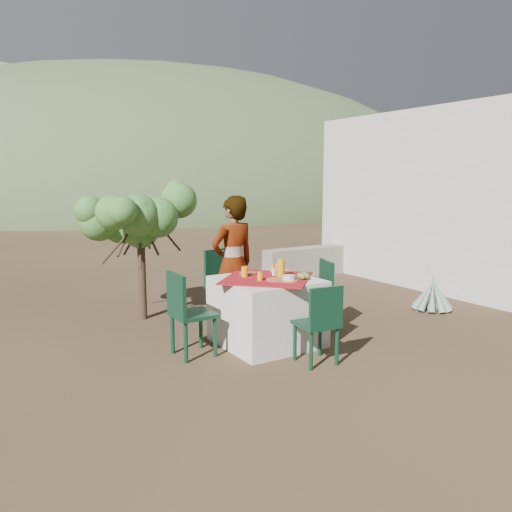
{
  "coord_description": "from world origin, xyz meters",
  "views": [
    {
      "loc": [
        -2.66,
        -4.13,
        1.86
      ],
      "look_at": [
        0.46,
        0.85,
        0.95
      ],
      "focal_mm": 35.0,
      "sensor_mm": 36.0,
      "label": 1
    }
  ],
  "objects_px": {
    "table": "(267,311)",
    "chair_far": "(224,282)",
    "chair_near": "(320,321)",
    "juice_pitcher": "(281,268)",
    "chair_left": "(186,310)",
    "shrub_tree": "(143,224)",
    "chair_right": "(318,292)",
    "person": "(233,263)",
    "agave": "(433,296)",
    "guesthouse": "(461,198)"
  },
  "relations": [
    {
      "from": "chair_near",
      "to": "guesthouse",
      "type": "distance_m",
      "value": 5.71
    },
    {
      "from": "table",
      "to": "person",
      "type": "bearing_deg",
      "value": 94.45
    },
    {
      "from": "table",
      "to": "chair_near",
      "type": "relative_size",
      "value": 1.58
    },
    {
      "from": "chair_far",
      "to": "chair_right",
      "type": "distance_m",
      "value": 1.25
    },
    {
      "from": "chair_near",
      "to": "juice_pitcher",
      "type": "distance_m",
      "value": 0.91
    },
    {
      "from": "chair_near",
      "to": "shrub_tree",
      "type": "xyz_separation_m",
      "value": [
        -0.88,
        2.61,
        0.81
      ]
    },
    {
      "from": "chair_far",
      "to": "agave",
      "type": "distance_m",
      "value": 3.01
    },
    {
      "from": "chair_near",
      "to": "agave",
      "type": "height_order",
      "value": "chair_near"
    },
    {
      "from": "shrub_tree",
      "to": "guesthouse",
      "type": "bearing_deg",
      "value": -3.95
    },
    {
      "from": "chair_far",
      "to": "chair_right",
      "type": "relative_size",
      "value": 1.09
    },
    {
      "from": "person",
      "to": "agave",
      "type": "relative_size",
      "value": 2.72
    },
    {
      "from": "chair_right",
      "to": "shrub_tree",
      "type": "relative_size",
      "value": 0.55
    },
    {
      "from": "chair_left",
      "to": "chair_right",
      "type": "bearing_deg",
      "value": -90.97
    },
    {
      "from": "agave",
      "to": "guesthouse",
      "type": "distance_m",
      "value": 3.09
    },
    {
      "from": "shrub_tree",
      "to": "agave",
      "type": "bearing_deg",
      "value": -26.62
    },
    {
      "from": "chair_left",
      "to": "shrub_tree",
      "type": "bearing_deg",
      "value": -5.66
    },
    {
      "from": "chair_far",
      "to": "guesthouse",
      "type": "height_order",
      "value": "guesthouse"
    },
    {
      "from": "agave",
      "to": "chair_far",
      "type": "bearing_deg",
      "value": 158.66
    },
    {
      "from": "table",
      "to": "guesthouse",
      "type": "relative_size",
      "value": 0.31
    },
    {
      "from": "shrub_tree",
      "to": "juice_pitcher",
      "type": "height_order",
      "value": "shrub_tree"
    },
    {
      "from": "chair_far",
      "to": "chair_near",
      "type": "height_order",
      "value": "chair_far"
    },
    {
      "from": "table",
      "to": "chair_far",
      "type": "relative_size",
      "value": 1.37
    },
    {
      "from": "chair_right",
      "to": "person",
      "type": "distance_m",
      "value": 1.1
    },
    {
      "from": "chair_right",
      "to": "shrub_tree",
      "type": "distance_m",
      "value": 2.46
    },
    {
      "from": "person",
      "to": "guesthouse",
      "type": "xyz_separation_m",
      "value": [
        5.29,
        0.67,
        0.67
      ]
    },
    {
      "from": "chair_left",
      "to": "guesthouse",
      "type": "xyz_separation_m",
      "value": [
        6.19,
        1.26,
        1.0
      ]
    },
    {
      "from": "shrub_tree",
      "to": "agave",
      "type": "height_order",
      "value": "shrub_tree"
    },
    {
      "from": "person",
      "to": "juice_pitcher",
      "type": "height_order",
      "value": "person"
    },
    {
      "from": "chair_near",
      "to": "chair_right",
      "type": "height_order",
      "value": "chair_right"
    },
    {
      "from": "guesthouse",
      "to": "table",
      "type": "bearing_deg",
      "value": -165.57
    },
    {
      "from": "guesthouse",
      "to": "chair_near",
      "type": "bearing_deg",
      "value": -156.96
    },
    {
      "from": "table",
      "to": "juice_pitcher",
      "type": "distance_m",
      "value": 0.51
    },
    {
      "from": "chair_far",
      "to": "guesthouse",
      "type": "bearing_deg",
      "value": -8.38
    },
    {
      "from": "chair_left",
      "to": "agave",
      "type": "height_order",
      "value": "chair_left"
    },
    {
      "from": "agave",
      "to": "juice_pitcher",
      "type": "height_order",
      "value": "juice_pitcher"
    },
    {
      "from": "juice_pitcher",
      "to": "person",
      "type": "bearing_deg",
      "value": 107.12
    },
    {
      "from": "person",
      "to": "shrub_tree",
      "type": "height_order",
      "value": "person"
    },
    {
      "from": "chair_right",
      "to": "chair_left",
      "type": "bearing_deg",
      "value": -71.92
    },
    {
      "from": "chair_far",
      "to": "juice_pitcher",
      "type": "distance_m",
      "value": 1.14
    },
    {
      "from": "shrub_tree",
      "to": "agave",
      "type": "xyz_separation_m",
      "value": [
        3.61,
        -1.81,
        -1.06
      ]
    },
    {
      "from": "chair_left",
      "to": "chair_right",
      "type": "distance_m",
      "value": 1.75
    },
    {
      "from": "shrub_tree",
      "to": "person",
      "type": "bearing_deg",
      "value": -55.43
    },
    {
      "from": "chair_right",
      "to": "person",
      "type": "xyz_separation_m",
      "value": [
        -0.85,
        0.6,
        0.35
      ]
    },
    {
      "from": "chair_right",
      "to": "guesthouse",
      "type": "relative_size",
      "value": 0.21
    },
    {
      "from": "chair_far",
      "to": "guesthouse",
      "type": "relative_size",
      "value": 0.23
    },
    {
      "from": "chair_right",
      "to": "juice_pitcher",
      "type": "bearing_deg",
      "value": -62.02
    },
    {
      "from": "shrub_tree",
      "to": "guesthouse",
      "type": "xyz_separation_m",
      "value": [
        6.04,
        -0.42,
        0.23
      ]
    },
    {
      "from": "chair_near",
      "to": "shrub_tree",
      "type": "relative_size",
      "value": 0.51
    },
    {
      "from": "chair_far",
      "to": "person",
      "type": "height_order",
      "value": "person"
    },
    {
      "from": "table",
      "to": "chair_left",
      "type": "xyz_separation_m",
      "value": [
        -0.95,
        0.08,
        0.12
      ]
    }
  ]
}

